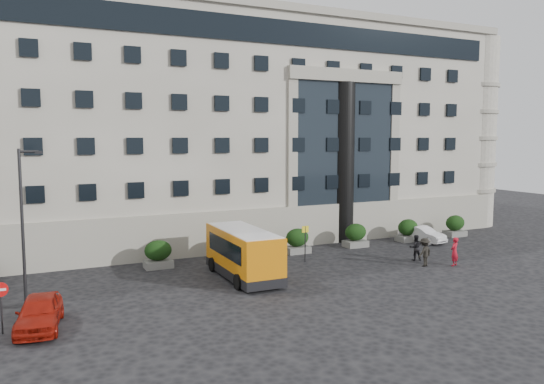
{
  "coord_description": "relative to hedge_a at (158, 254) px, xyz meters",
  "views": [
    {
      "loc": [
        -12.1,
        -26.28,
        8.53
      ],
      "look_at": [
        2.87,
        4.81,
        5.0
      ],
      "focal_mm": 35.0,
      "sensor_mm": 36.0,
      "label": 1
    }
  ],
  "objects": [
    {
      "name": "bus_stop_sign",
      "position": [
        9.5,
        -2.8,
        0.8
      ],
      "size": [
        0.5,
        0.08,
        2.52
      ],
      "color": "#262628",
      "rests_on": "ground"
    },
    {
      "name": "hedge_c",
      "position": [
        10.4,
        0.0,
        0.0
      ],
      "size": [
        1.8,
        1.26,
        1.84
      ],
      "color": "#5D5D5B",
      "rests_on": "ground"
    },
    {
      "name": "hedge_a",
      "position": [
        0.0,
        0.0,
        0.0
      ],
      "size": [
        1.8,
        1.26,
        1.84
      ],
      "color": "#5D5D5B",
      "rests_on": "ground"
    },
    {
      "name": "no_entry_sign",
      "position": [
        -9.0,
        -8.84,
        0.72
      ],
      "size": [
        0.64,
        0.16,
        2.32
      ],
      "color": "#262628",
      "rests_on": "ground"
    },
    {
      "name": "street_lamp",
      "position": [
        -7.94,
        -4.8,
        3.44
      ],
      "size": [
        1.16,
        0.18,
        8.0
      ],
      "color": "#262628",
      "rests_on": "ground"
    },
    {
      "name": "pedestrian_c",
      "position": [
        16.13,
        -7.24,
        0.02
      ],
      "size": [
        1.37,
        1.0,
        1.9
      ],
      "primitive_type": "imported",
      "rotation": [
        0.0,
        0.0,
        3.4
      ],
      "color": "black",
      "rests_on": "ground"
    },
    {
      "name": "hedge_b",
      "position": [
        5.2,
        0.0,
        0.0
      ],
      "size": [
        1.8,
        1.26,
        1.84
      ],
      "color": "#5D5D5B",
      "rests_on": "ground"
    },
    {
      "name": "ground",
      "position": [
        4.0,
        -7.8,
        -0.93
      ],
      "size": [
        120.0,
        120.0,
        0.0
      ],
      "primitive_type": "plane",
      "color": "black",
      "rests_on": "ground"
    },
    {
      "name": "pedestrian_b",
      "position": [
        16.73,
        -5.64,
        -0.03
      ],
      "size": [
        1.07,
        0.96,
        1.8
      ],
      "primitive_type": "imported",
      "rotation": [
        0.0,
        0.0,
        2.75
      ],
      "color": "black",
      "rests_on": "ground"
    },
    {
      "name": "hedge_d",
      "position": [
        15.6,
        0.0,
        0.0
      ],
      "size": [
        1.8,
        1.26,
        1.84
      ],
      "color": "#5D5D5B",
      "rests_on": "ground"
    },
    {
      "name": "civic_building",
      "position": [
        10.0,
        14.2,
        8.07
      ],
      "size": [
        44.0,
        24.0,
        18.0
      ],
      "primitive_type": "cube",
      "color": "gray",
      "rests_on": "ground"
    },
    {
      "name": "parked_car_a",
      "position": [
        -7.5,
        -8.81,
        -0.17
      ],
      "size": [
        2.49,
        4.69,
        1.52
      ],
      "primitive_type": "imported",
      "rotation": [
        0.0,
        0.0,
        -0.16
      ],
      "color": "#99160B",
      "rests_on": "ground"
    },
    {
      "name": "pedestrian_a",
      "position": [
        18.0,
        -8.02,
        0.03
      ],
      "size": [
        0.82,
        0.68,
        1.93
      ],
      "primitive_type": "imported",
      "rotation": [
        0.0,
        0.0,
        3.51
      ],
      "color": "#A81020",
      "rests_on": "ground"
    },
    {
      "name": "minibus",
      "position": [
        4.09,
        -4.73,
        0.72
      ],
      "size": [
        2.8,
        7.18,
        2.98
      ],
      "rotation": [
        0.0,
        0.0,
        -0.02
      ],
      "color": "#D07109",
      "rests_on": "ground"
    },
    {
      "name": "entrance_column",
      "position": [
        16.0,
        2.5,
        5.57
      ],
      "size": [
        1.8,
        1.8,
        13.0
      ],
      "primitive_type": "cylinder",
      "color": "black",
      "rests_on": "ground"
    },
    {
      "name": "white_taxi",
      "position": [
        21.65,
        -0.8,
        -0.27
      ],
      "size": [
        2.1,
        4.16,
        1.31
      ],
      "primitive_type": "imported",
      "rotation": [
        0.0,
        0.0,
        0.19
      ],
      "color": "silver",
      "rests_on": "ground"
    },
    {
      "name": "hedge_f",
      "position": [
        26.0,
        0.0,
        0.0
      ],
      "size": [
        1.8,
        1.26,
        1.84
      ],
      "color": "#5D5D5B",
      "rests_on": "ground"
    },
    {
      "name": "hedge_e",
      "position": [
        20.8,
        0.0,
        0.0
      ],
      "size": [
        1.8,
        1.26,
        1.84
      ],
      "color": "#5D5D5B",
      "rests_on": "ground"
    }
  ]
}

